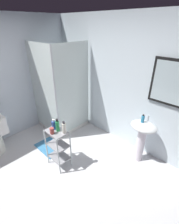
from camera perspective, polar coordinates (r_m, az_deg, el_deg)
ground_plane at (r=2.95m, az=-13.39°, el=-24.07°), size 4.20×4.20×0.02m
wall_back at (r=3.29m, az=11.98°, el=9.40°), size 4.20×0.14×2.50m
shower_stall at (r=3.96m, az=-9.74°, el=0.50°), size 0.92×0.92×2.00m
pedestal_sink at (r=3.05m, az=17.96°, el=-7.44°), size 0.46×0.37×0.81m
sink_faucet at (r=2.99m, az=19.83°, el=-2.05°), size 0.03×0.03×0.10m
storage_cart at (r=2.94m, az=-10.93°, el=-11.44°), size 0.38×0.28×0.74m
hand_soap_bottle at (r=2.91m, az=18.16°, el=-2.29°), size 0.05×0.05×0.15m
lotion_bottle_white at (r=2.64m, az=-8.89°, el=-5.51°), size 0.07×0.07×0.21m
body_wash_bottle_green at (r=2.70m, az=-11.15°, el=-4.78°), size 0.06×0.06×0.23m
shampoo_bottle_blue at (r=2.77m, az=-12.35°, el=-4.43°), size 0.07×0.07×0.19m
rinse_cup at (r=2.68m, az=-13.01°, el=-6.45°), size 0.07×0.07×0.10m
bath_mat at (r=3.61m, az=-13.75°, el=-11.81°), size 0.60×0.40×0.02m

